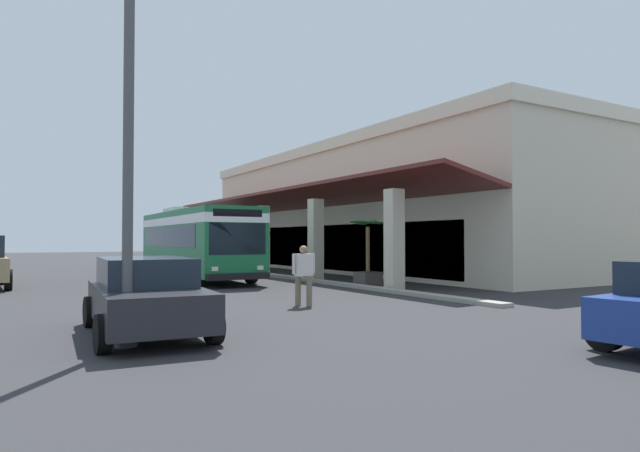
{
  "coord_description": "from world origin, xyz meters",
  "views": [
    {
      "loc": [
        25.75,
        -9.37,
        1.82
      ],
      "look_at": [
        4.63,
        3.02,
        2.43
      ],
      "focal_mm": 30.68,
      "sensor_mm": 36.0,
      "label": 1
    }
  ],
  "objects_px": {
    "transit_bus": "(196,239)",
    "potted_palm": "(368,269)",
    "lot_light_pole": "(129,110)",
    "parked_sedan_charcoal": "(146,295)",
    "pedestrian": "(304,272)"
  },
  "relations": [
    {
      "from": "transit_bus",
      "to": "potted_palm",
      "type": "xyz_separation_m",
      "value": [
        6.68,
        5.0,
        -1.2
      ]
    },
    {
      "from": "lot_light_pole",
      "to": "parked_sedan_charcoal",
      "type": "bearing_deg",
      "value": 152.01
    },
    {
      "from": "parked_sedan_charcoal",
      "to": "lot_light_pole",
      "type": "height_order",
      "value": "lot_light_pole"
    },
    {
      "from": "parked_sedan_charcoal",
      "to": "pedestrian",
      "type": "distance_m",
      "value": 5.33
    },
    {
      "from": "pedestrian",
      "to": "potted_palm",
      "type": "bearing_deg",
      "value": 130.92
    },
    {
      "from": "potted_palm",
      "to": "transit_bus",
      "type": "bearing_deg",
      "value": -143.16
    },
    {
      "from": "pedestrian",
      "to": "potted_palm",
      "type": "xyz_separation_m",
      "value": [
        -4.87,
        5.62,
        -0.27
      ]
    },
    {
      "from": "potted_palm",
      "to": "lot_light_pole",
      "type": "distance_m",
      "value": 14.14
    },
    {
      "from": "transit_bus",
      "to": "lot_light_pole",
      "type": "relative_size",
      "value": 1.49
    },
    {
      "from": "parked_sedan_charcoal",
      "to": "potted_palm",
      "type": "relative_size",
      "value": 1.73
    },
    {
      "from": "transit_bus",
      "to": "lot_light_pole",
      "type": "bearing_deg",
      "value": -21.59
    },
    {
      "from": "transit_bus",
      "to": "parked_sedan_charcoal",
      "type": "bearing_deg",
      "value": -21.09
    },
    {
      "from": "potted_palm",
      "to": "lot_light_pole",
      "type": "xyz_separation_m",
      "value": [
        8.3,
        -10.93,
        3.4
      ]
    },
    {
      "from": "transit_bus",
      "to": "parked_sedan_charcoal",
      "type": "xyz_separation_m",
      "value": [
        13.94,
        -5.37,
        -1.1
      ]
    },
    {
      "from": "potted_palm",
      "to": "pedestrian",
      "type": "bearing_deg",
      "value": -49.08
    }
  ]
}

